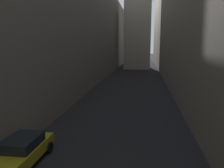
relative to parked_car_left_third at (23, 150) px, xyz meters
The scene contains 4 objects.
ground_plane 28.38m from the parked_car_left_third, 81.08° to the left, with size 264.00×264.00×0.00m, color black.
building_block_left 32.15m from the parked_car_left_third, 104.74° to the left, with size 13.60×108.00×18.30m, color slate.
building_block_right 36.09m from the parked_car_left_third, 60.78° to the left, with size 13.80×108.00×23.40m, color #756B5B.
parked_car_left_third is the anchor object (origin of this frame).
Camera 1 is at (1.92, 9.48, 6.35)m, focal length 36.26 mm.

